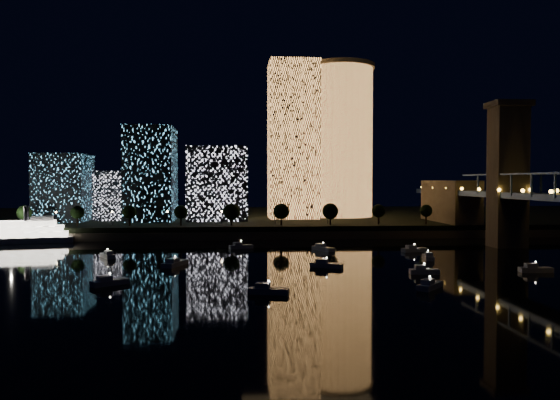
{
  "coord_description": "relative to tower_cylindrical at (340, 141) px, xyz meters",
  "views": [
    {
      "loc": [
        -28.84,
        -130.44,
        22.77
      ],
      "look_at": [
        -13.26,
        55.0,
        16.27
      ],
      "focal_mm": 35.0,
      "sensor_mm": 36.0,
      "label": 1
    }
  ],
  "objects": [
    {
      "name": "motorboats",
      "position": [
        -33.14,
        -124.87,
        -42.1
      ],
      "size": [
        119.52,
        79.35,
        2.78
      ],
      "color": "silver",
      "rests_on": "ground"
    },
    {
      "name": "midrise_blocks",
      "position": [
        -91.5,
        -19.5,
        -20.96
      ],
      "size": [
        91.92,
        32.21,
        41.9
      ],
      "color": "white",
      "rests_on": "far_bank"
    },
    {
      "name": "esplanade_trees",
      "position": [
        -52.18,
        -51.64,
        -32.44
      ],
      "size": [
        165.44,
        6.66,
        8.83
      ],
      "color": "black",
      "rests_on": "far_bank"
    },
    {
      "name": "riverboat",
      "position": [
        -136.56,
        -64.17,
        -39.33
      ],
      "size": [
        47.24,
        18.1,
        13.96
      ],
      "color": "silver",
      "rests_on": "ground"
    },
    {
      "name": "ground",
      "position": [
        -24.09,
        -139.64,
        -42.91
      ],
      "size": [
        520.0,
        520.0,
        0.0
      ],
      "primitive_type": "plane",
      "color": "black",
      "rests_on": "ground"
    },
    {
      "name": "seawall",
      "position": [
        -24.09,
        -57.64,
        -41.41
      ],
      "size": [
        420.0,
        6.0,
        3.0
      ],
      "primitive_type": "cube",
      "color": "#6B5E4C",
      "rests_on": "ground"
    },
    {
      "name": "tower_cylindrical",
      "position": [
        0.0,
        0.0,
        0.0
      ],
      "size": [
        34.0,
        34.0,
        75.57
      ],
      "color": "#FFA551",
      "rests_on": "far_bank"
    },
    {
      "name": "street_lamps",
      "position": [
        -58.09,
        -45.64,
        -33.89
      ],
      "size": [
        132.7,
        0.7,
        5.65
      ],
      "color": "black",
      "rests_on": "far_bank"
    },
    {
      "name": "tower_rectangular",
      "position": [
        -24.71,
        -9.39,
        -0.73
      ],
      "size": [
        23.37,
        23.37,
        74.36
      ],
      "primitive_type": "cube",
      "color": "#FFA551",
      "rests_on": "far_bank"
    },
    {
      "name": "far_bank",
      "position": [
        -24.09,
        20.36,
        -40.41
      ],
      "size": [
        420.0,
        160.0,
        5.0
      ],
      "primitive_type": "cube",
      "color": "black",
      "rests_on": "ground"
    }
  ]
}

